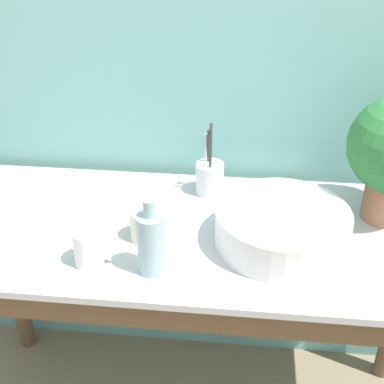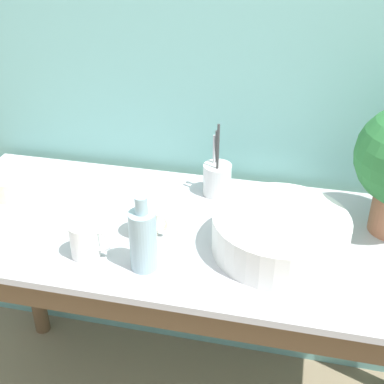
{
  "view_description": "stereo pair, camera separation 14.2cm",
  "coord_description": "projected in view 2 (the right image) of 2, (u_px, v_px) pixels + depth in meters",
  "views": [
    {
      "loc": [
        0.13,
        -0.91,
        1.64
      ],
      "look_at": [
        0.0,
        0.31,
        0.91
      ],
      "focal_mm": 50.0,
      "sensor_mm": 36.0,
      "label": 1
    },
    {
      "loc": [
        0.27,
        -0.88,
        1.64
      ],
      "look_at": [
        0.0,
        0.31,
        0.91
      ],
      "focal_mm": 50.0,
      "sensor_mm": 36.0,
      "label": 2
    }
  ],
  "objects": [
    {
      "name": "wall_back",
      "position": [
        219.0,
        47.0,
        1.58
      ],
      "size": [
        6.0,
        0.05,
        2.4
      ],
      "color": "#70ADA8",
      "rests_on": "ground_plane"
    },
    {
      "name": "counter_table",
      "position": [
        190.0,
        277.0,
        1.54
      ],
      "size": [
        1.5,
        0.62,
        0.79
      ],
      "color": "brown",
      "rests_on": "ground_plane"
    },
    {
      "name": "bowl_wash_large",
      "position": [
        280.0,
        233.0,
        1.38
      ],
      "size": [
        0.35,
        0.35,
        0.1
      ],
      "color": "silver",
      "rests_on": "counter_table"
    },
    {
      "name": "bottle_tall",
      "position": [
        143.0,
        239.0,
        1.3
      ],
      "size": [
        0.07,
        0.07,
        0.21
      ],
      "color": "#93B2BC",
      "rests_on": "counter_table"
    },
    {
      "name": "mug_cream",
      "position": [
        144.0,
        222.0,
        1.44
      ],
      "size": [
        0.11,
        0.08,
        0.09
      ],
      "color": "beige",
      "rests_on": "counter_table"
    },
    {
      "name": "mug_white",
      "position": [
        86.0,
        240.0,
        1.36
      ],
      "size": [
        0.11,
        0.07,
        0.09
      ],
      "color": "white",
      "rests_on": "counter_table"
    },
    {
      "name": "bowl_small_cream",
      "position": [
        14.0,
        182.0,
        1.65
      ],
      "size": [
        0.17,
        0.17,
        0.06
      ],
      "color": "beige",
      "rests_on": "counter_table"
    },
    {
      "name": "utensil_cup",
      "position": [
        217.0,
        179.0,
        1.62
      ],
      "size": [
        0.09,
        0.09,
        0.24
      ],
      "color": "silver",
      "rests_on": "counter_table"
    }
  ]
}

